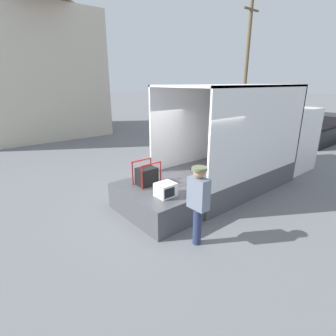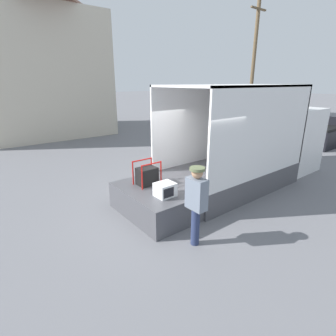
{
  "view_description": "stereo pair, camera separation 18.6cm",
  "coord_description": "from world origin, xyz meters",
  "px_view_note": "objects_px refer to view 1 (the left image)",
  "views": [
    {
      "loc": [
        -4.4,
        -4.99,
        3.3
      ],
      "look_at": [
        -0.43,
        -0.2,
        1.25
      ],
      "focal_mm": 28.0,
      "sensor_mm": 36.0,
      "label": 1
    },
    {
      "loc": [
        -4.26,
        -5.1,
        3.3
      ],
      "look_at": [
        -0.43,
        -0.2,
        1.25
      ],
      "focal_mm": 28.0,
      "sensor_mm": 36.0,
      "label": 2
    }
  ],
  "objects_px": {
    "microwave": "(166,190)",
    "utility_pole": "(247,63)",
    "pickup_truck_black": "(319,130)",
    "box_truck": "(258,149)",
    "worker_person": "(198,198)",
    "portable_generator": "(147,176)"
  },
  "relations": [
    {
      "from": "microwave",
      "to": "utility_pole",
      "type": "bearing_deg",
      "value": 29.5
    },
    {
      "from": "microwave",
      "to": "utility_pole",
      "type": "xyz_separation_m",
      "value": [
        15.49,
        8.76,
        3.84
      ]
    },
    {
      "from": "utility_pole",
      "to": "pickup_truck_black",
      "type": "bearing_deg",
      "value": -110.84
    },
    {
      "from": "box_truck",
      "to": "worker_person",
      "type": "distance_m",
      "value": 5.06
    },
    {
      "from": "microwave",
      "to": "portable_generator",
      "type": "distance_m",
      "value": 0.9
    },
    {
      "from": "microwave",
      "to": "worker_person",
      "type": "relative_size",
      "value": 0.26
    },
    {
      "from": "microwave",
      "to": "utility_pole",
      "type": "relative_size",
      "value": 0.05
    },
    {
      "from": "portable_generator",
      "to": "microwave",
      "type": "bearing_deg",
      "value": -96.29
    },
    {
      "from": "box_truck",
      "to": "utility_pole",
      "type": "height_order",
      "value": "utility_pole"
    },
    {
      "from": "worker_person",
      "to": "utility_pole",
      "type": "bearing_deg",
      "value": 32.45
    },
    {
      "from": "portable_generator",
      "to": "utility_pole",
      "type": "xyz_separation_m",
      "value": [
        15.39,
        7.87,
        3.76
      ]
    },
    {
      "from": "microwave",
      "to": "portable_generator",
      "type": "relative_size",
      "value": 0.7
    },
    {
      "from": "utility_pole",
      "to": "portable_generator",
      "type": "bearing_deg",
      "value": -152.91
    },
    {
      "from": "box_truck",
      "to": "microwave",
      "type": "distance_m",
      "value": 4.75
    },
    {
      "from": "microwave",
      "to": "utility_pole",
      "type": "distance_m",
      "value": 18.2
    },
    {
      "from": "box_truck",
      "to": "pickup_truck_black",
      "type": "distance_m",
      "value": 8.09
    },
    {
      "from": "portable_generator",
      "to": "utility_pole",
      "type": "height_order",
      "value": "utility_pole"
    },
    {
      "from": "pickup_truck_black",
      "to": "box_truck",
      "type": "bearing_deg",
      "value": -172.88
    },
    {
      "from": "microwave",
      "to": "pickup_truck_black",
      "type": "xyz_separation_m",
      "value": [
        12.74,
        1.53,
        -0.22
      ]
    },
    {
      "from": "microwave",
      "to": "worker_person",
      "type": "bearing_deg",
      "value": -93.28
    },
    {
      "from": "portable_generator",
      "to": "pickup_truck_black",
      "type": "height_order",
      "value": "pickup_truck_black"
    },
    {
      "from": "portable_generator",
      "to": "utility_pole",
      "type": "distance_m",
      "value": 17.69
    }
  ]
}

